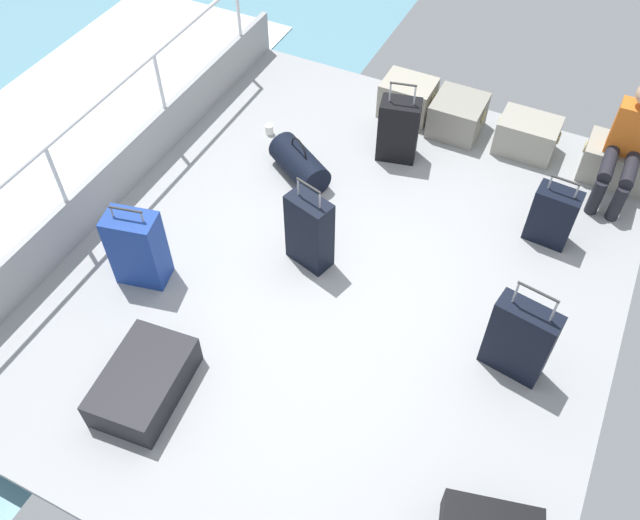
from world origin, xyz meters
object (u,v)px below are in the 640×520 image
(cargo_crate_0, at_px, (408,97))
(passenger_seated, at_px, (629,142))
(suitcase_1, at_px, (398,130))
(suitcase_5, at_px, (519,339))
(suitcase_3, at_px, (553,216))
(paper_cup, at_px, (269,130))
(suitcase_4, at_px, (309,231))
(duffel_bag, at_px, (299,164))
(cargo_crate_3, at_px, (618,162))
(cargo_crate_1, at_px, (457,116))
(suitcase_2, at_px, (144,382))
(cargo_crate_2, at_px, (527,136))
(suitcase_6, at_px, (137,248))

(cargo_crate_0, xyz_separation_m, passenger_seated, (2.09, -0.24, 0.36))
(cargo_crate_0, height_order, suitcase_1, suitcase_1)
(suitcase_5, bearing_deg, cargo_crate_0, 125.61)
(suitcase_3, bearing_deg, paper_cup, 176.06)
(suitcase_1, bearing_deg, suitcase_4, -95.50)
(duffel_bag, bearing_deg, cargo_crate_3, 25.93)
(suitcase_5, bearing_deg, passenger_seated, 82.45)
(cargo_crate_1, distance_m, suitcase_4, 2.24)
(cargo_crate_0, relative_size, cargo_crate_3, 0.84)
(cargo_crate_1, bearing_deg, suitcase_3, -42.21)
(cargo_crate_3, distance_m, suitcase_4, 3.00)
(suitcase_2, distance_m, suitcase_3, 3.51)
(cargo_crate_2, distance_m, passenger_seated, 0.94)
(suitcase_2, relative_size, duffel_bag, 1.19)
(passenger_seated, xyz_separation_m, suitcase_5, (-0.30, -2.26, -0.20))
(cargo_crate_3, height_order, suitcase_6, suitcase_6)
(suitcase_5, relative_size, suitcase_6, 1.15)
(suitcase_5, relative_size, duffel_bag, 1.29)
(suitcase_1, distance_m, suitcase_5, 2.45)
(suitcase_1, relative_size, suitcase_2, 1.00)
(passenger_seated, height_order, suitcase_4, passenger_seated)
(duffel_bag, bearing_deg, passenger_seated, 22.73)
(cargo_crate_0, height_order, suitcase_5, suitcase_5)
(duffel_bag, relative_size, paper_cup, 6.91)
(suitcase_3, distance_m, suitcase_5, 1.39)
(cargo_crate_0, xyz_separation_m, suitcase_2, (-0.48, -3.85, -0.05))
(suitcase_2, bearing_deg, duffel_bag, 91.48)
(duffel_bag, bearing_deg, suitcase_1, 43.73)
(suitcase_5, bearing_deg, suitcase_1, 131.85)
(cargo_crate_3, xyz_separation_m, suitcase_5, (-0.30, -2.44, 0.17))
(suitcase_4, bearing_deg, suitcase_1, 84.50)
(suitcase_2, xyz_separation_m, suitcase_5, (2.27, 1.35, 0.21))
(cargo_crate_0, bearing_deg, suitcase_3, -33.06)
(duffel_bag, bearing_deg, cargo_crate_1, 49.79)
(cargo_crate_1, bearing_deg, cargo_crate_0, 174.02)
(suitcase_2, relative_size, suitcase_6, 1.06)
(cargo_crate_1, xyz_separation_m, suitcase_4, (-0.54, -2.17, 0.16))
(duffel_bag, bearing_deg, paper_cup, 142.81)
(cargo_crate_1, relative_size, suitcase_2, 0.63)
(suitcase_4, height_order, paper_cup, suitcase_4)
(cargo_crate_2, xyz_separation_m, paper_cup, (-2.34, -0.87, -0.13))
(cargo_crate_0, relative_size, paper_cup, 5.45)
(cargo_crate_2, xyz_separation_m, passenger_seated, (0.85, -0.19, 0.36))
(suitcase_1, bearing_deg, suitcase_5, -48.15)
(suitcase_2, height_order, suitcase_3, suitcase_3)
(suitcase_1, xyz_separation_m, suitcase_2, (-0.63, -3.17, -0.18))
(suitcase_4, distance_m, paper_cup, 1.73)
(suitcase_3, relative_size, suitcase_5, 0.76)
(suitcase_1, bearing_deg, cargo_crate_0, 103.09)
(cargo_crate_3, distance_m, suitcase_2, 4.57)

